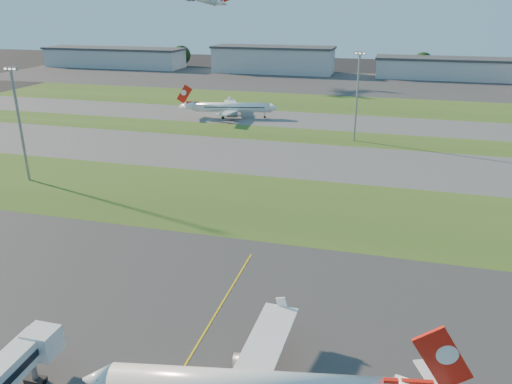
% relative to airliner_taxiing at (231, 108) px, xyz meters
% --- Properties ---
extents(ground, '(700.00, 700.00, 0.00)m').
position_rel_airliner_taxiing_xyz_m(ground, '(30.29, -128.96, -3.66)').
color(ground, black).
rests_on(ground, ground).
extents(apron_near, '(300.00, 70.00, 0.01)m').
position_rel_airliner_taxiing_xyz_m(apron_near, '(30.29, -128.96, -3.66)').
color(apron_near, '#333335').
rests_on(apron_near, ground).
extents(grass_strip_a, '(300.00, 34.00, 0.01)m').
position_rel_airliner_taxiing_xyz_m(grass_strip_a, '(30.29, -76.96, -3.66)').
color(grass_strip_a, '#314F1A').
rests_on(grass_strip_a, ground).
extents(taxiway_a, '(300.00, 32.00, 0.01)m').
position_rel_airliner_taxiing_xyz_m(taxiway_a, '(30.29, -43.96, -3.66)').
color(taxiway_a, '#515154').
rests_on(taxiway_a, ground).
extents(grass_strip_b, '(300.00, 18.00, 0.01)m').
position_rel_airliner_taxiing_xyz_m(grass_strip_b, '(30.29, -18.96, -3.66)').
color(grass_strip_b, '#314F1A').
rests_on(grass_strip_b, ground).
extents(taxiway_b, '(300.00, 26.00, 0.01)m').
position_rel_airliner_taxiing_xyz_m(taxiway_b, '(30.29, 3.04, -3.66)').
color(taxiway_b, '#515154').
rests_on(taxiway_b, ground).
extents(grass_strip_c, '(300.00, 40.00, 0.01)m').
position_rel_airliner_taxiing_xyz_m(grass_strip_c, '(30.29, 36.04, -3.66)').
color(grass_strip_c, '#314F1A').
rests_on(grass_strip_c, ground).
extents(apron_far, '(400.00, 80.00, 0.01)m').
position_rel_airliner_taxiing_xyz_m(apron_far, '(30.29, 96.04, -3.66)').
color(apron_far, '#333335').
rests_on(apron_far, ground).
extents(yellow_line, '(0.25, 60.00, 0.02)m').
position_rel_airliner_taxiing_xyz_m(yellow_line, '(35.29, -128.96, -3.66)').
color(yellow_line, gold).
rests_on(yellow_line, ground).
extents(airliner_taxiing, '(33.08, 27.78, 10.44)m').
position_rel_airliner_taxiing_xyz_m(airliner_taxiing, '(0.00, 0.00, 0.00)').
color(airliner_taxiing, white).
rests_on(airliner_taxiing, ground).
extents(light_mast_west, '(3.20, 0.70, 25.80)m').
position_rel_airliner_taxiing_xyz_m(light_mast_west, '(-24.71, -76.96, 11.15)').
color(light_mast_west, gray).
rests_on(light_mast_west, ground).
extents(light_mast_centre, '(3.20, 0.70, 25.80)m').
position_rel_airliner_taxiing_xyz_m(light_mast_centre, '(45.29, -20.96, 11.15)').
color(light_mast_centre, gray).
rests_on(light_mast_centre, ground).
extents(hangar_far_west, '(91.80, 23.00, 12.20)m').
position_rel_airliner_taxiing_xyz_m(hangar_far_west, '(-119.71, 126.04, 2.47)').
color(hangar_far_west, '#A9ABB1').
rests_on(hangar_far_west, ground).
extents(hangar_west, '(71.40, 23.00, 15.20)m').
position_rel_airliner_taxiing_xyz_m(hangar_west, '(-14.71, 126.04, 3.97)').
color(hangar_west, '#A9ABB1').
rests_on(hangar_west, ground).
extents(hangar_east, '(81.60, 23.00, 11.20)m').
position_rel_airliner_taxiing_xyz_m(hangar_east, '(85.29, 126.04, 1.97)').
color(hangar_east, '#A9ABB1').
rests_on(hangar_east, ground).
extents(tree_far_west, '(11.00, 11.00, 12.00)m').
position_rel_airliner_taxiing_xyz_m(tree_far_west, '(-159.71, 139.04, 2.82)').
color(tree_far_west, black).
rests_on(tree_far_west, ground).
extents(tree_west, '(12.10, 12.10, 13.20)m').
position_rel_airliner_taxiing_xyz_m(tree_west, '(-79.71, 141.04, 3.47)').
color(tree_west, black).
rests_on(tree_west, ground).
extents(tree_mid_west, '(9.90, 9.90, 10.80)m').
position_rel_airliner_taxiing_xyz_m(tree_mid_west, '(10.29, 137.04, 2.17)').
color(tree_mid_west, black).
rests_on(tree_mid_west, ground).
extents(tree_mid_east, '(11.55, 11.55, 12.60)m').
position_rel_airliner_taxiing_xyz_m(tree_mid_east, '(70.29, 140.04, 3.15)').
color(tree_mid_east, black).
rests_on(tree_mid_east, ground).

